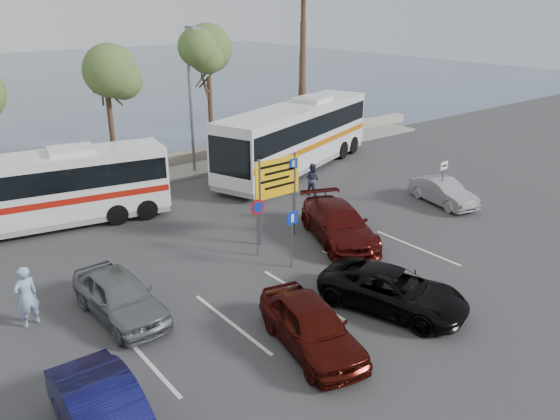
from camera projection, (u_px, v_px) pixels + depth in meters
ground at (309, 273)px, 20.05m from camera, size 120.00×120.00×0.00m
kerb_strip at (144, 180)px, 30.29m from camera, size 44.00×2.40×0.15m
seawall at (128, 168)px, 31.67m from camera, size 48.00×0.80×0.60m
tree_mid at (104, 59)px, 27.06m from camera, size 3.20×3.20×8.00m
tree_right at (208, 62)px, 30.71m from camera, size 3.20×3.20×7.40m
street_lamp_right at (191, 93)px, 30.05m from camera, size 0.45×1.15×8.01m
direction_sign at (277, 184)px, 22.10m from camera, size 2.20×0.12×3.60m
sign_no_stop at (257, 218)px, 20.89m from camera, size 0.60×0.08×2.35m
sign_parking at (292, 231)px, 19.99m from camera, size 0.50×0.07×2.25m
sign_taxi at (443, 177)px, 26.30m from camera, size 0.50×0.07×2.20m
lane_markings at (304, 294)px, 18.65m from camera, size 12.02×4.20×0.01m
coach_bus_left at (35, 194)px, 23.41m from camera, size 11.39×4.43×3.47m
coach_bus_right at (296, 139)px, 31.76m from camera, size 13.10×6.98×4.03m
car_silver_a at (120, 296)px, 17.07m from camera, size 1.90×4.34×1.45m
car_blue at (107, 420)px, 12.02m from camera, size 1.71×4.49×1.46m
car_maroon at (339, 224)px, 22.56m from camera, size 3.93×5.56×1.50m
car_red at (311, 326)px, 15.49m from camera, size 2.64×4.57×1.46m
suv_black at (393, 290)px, 17.53m from camera, size 3.54×5.21×1.33m
car_silver_b at (443, 192)px, 26.70m from camera, size 2.10×4.00×1.25m
pedestrian_near at (26, 297)px, 16.51m from camera, size 0.81×0.63×1.98m
pedestrian_far at (312, 179)px, 27.88m from camera, size 0.84×0.97×1.69m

